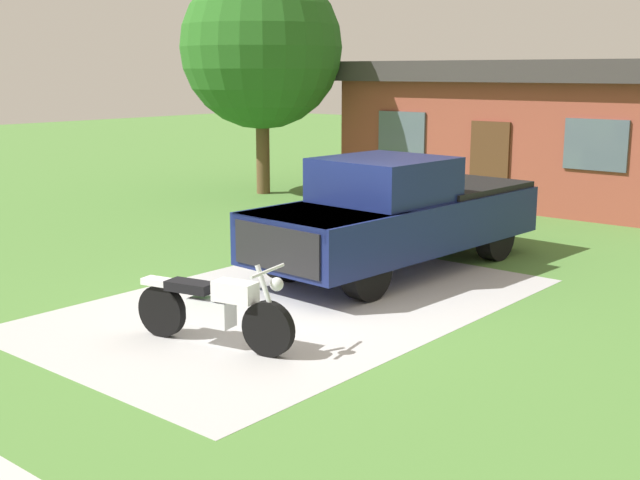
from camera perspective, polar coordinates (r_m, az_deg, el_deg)
The scene contains 6 objects.
ground_plane at distance 11.55m, azimuth -1.74°, elevation -4.54°, with size 80.00×80.00×0.00m, color #4D7E37.
driveway_pad at distance 11.55m, azimuth -1.74°, elevation -4.53°, with size 4.71×7.41×0.01m, color #B0B0B0.
motorcycle at distance 9.79m, azimuth -7.48°, elevation -4.79°, with size 2.19×0.82×1.09m.
pickup_truck at distance 13.47m, azimuth 5.70°, elevation 1.93°, with size 2.30×5.72×1.90m.
shade_tree at distance 21.81m, azimuth -4.15°, elevation 13.37°, with size 4.26×4.26×5.99m.
neighbor_house at distance 21.76m, azimuth 15.13°, elevation 7.56°, with size 9.60×5.60×3.50m.
Camera 1 is at (7.41, -8.25, 3.26)m, focal length 45.41 mm.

